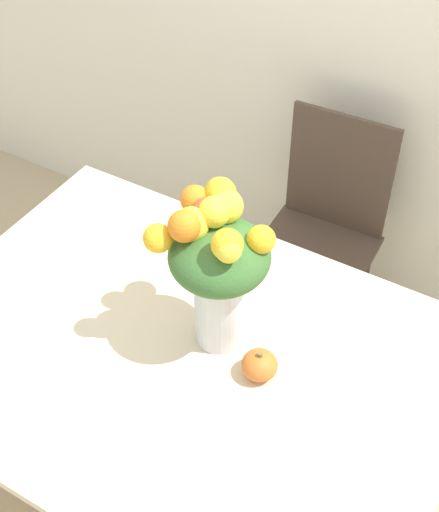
% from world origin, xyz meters
% --- Properties ---
extents(ground_plane, '(12.00, 12.00, 0.00)m').
position_xyz_m(ground_plane, '(0.00, 0.00, 0.00)').
color(ground_plane, tan).
extents(dining_table, '(1.51, 1.10, 0.76)m').
position_xyz_m(dining_table, '(0.00, 0.00, 0.68)').
color(dining_table, beige).
rests_on(dining_table, ground_plane).
extents(flower_vase, '(0.30, 0.29, 0.47)m').
position_xyz_m(flower_vase, '(0.06, 0.11, 1.04)').
color(flower_vase, silver).
rests_on(flower_vase, dining_table).
extents(pumpkin, '(0.10, 0.10, 0.09)m').
position_xyz_m(pumpkin, '(0.23, 0.04, 0.80)').
color(pumpkin, orange).
rests_on(pumpkin, dining_table).
extents(dining_chair_near_window, '(0.44, 0.44, 0.95)m').
position_xyz_m(dining_chair_near_window, '(0.04, 0.91, 0.49)').
color(dining_chair_near_window, '#47382D').
rests_on(dining_chair_near_window, ground_plane).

